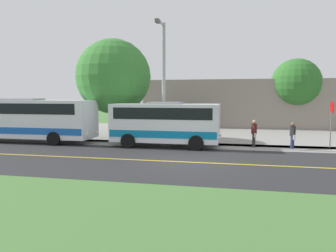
{
  "coord_description": "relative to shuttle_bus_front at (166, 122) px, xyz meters",
  "views": [
    {
      "loc": [
        14.81,
        2.16,
        3.22
      ],
      "look_at": [
        -3.5,
        -1.66,
        1.4
      ],
      "focal_mm": 33.47,
      "sensor_mm": 36.0,
      "label": 1
    }
  ],
  "objects": [
    {
      "name": "stop_sign",
      "position": [
        -1.56,
        10.13,
        0.41
      ],
      "size": [
        0.76,
        0.07,
        2.88
      ],
      "color": "slate",
      "rests_on": "ground"
    },
    {
      "name": "road_centre_line",
      "position": [
        4.54,
        2.02,
        -1.54
      ],
      "size": [
        0.16,
        100.0,
        0.0
      ],
      "primitive_type": "cube",
      "color": "gold",
      "rests_on": "ground"
    },
    {
      "name": "tree_lot_edge",
      "position": [
        -12.86,
        10.06,
        2.86
      ],
      "size": [
        4.68,
        4.68,
        6.76
      ],
      "color": "#4C3826",
      "rests_on": "ground"
    },
    {
      "name": "street_light_pole",
      "position": [
        -0.34,
        -0.23,
        2.75
      ],
      "size": [
        1.97,
        0.24,
        7.8
      ],
      "color": "#9E9EA3",
      "rests_on": "ground"
    },
    {
      "name": "pedestrian_waiting",
      "position": [
        -0.78,
        5.49,
        -0.64
      ],
      "size": [
        0.72,
        0.34,
        1.71
      ],
      "color": "#262628",
      "rests_on": "ground"
    },
    {
      "name": "pedestrian_with_bags",
      "position": [
        -0.73,
        7.77,
        -0.7
      ],
      "size": [
        0.72,
        0.34,
        1.6
      ],
      "color": "#1E2347",
      "rests_on": "ground"
    },
    {
      "name": "parking_lot_surface",
      "position": [
        -7.86,
        5.02,
        -1.55
      ],
      "size": [
        14.0,
        36.0,
        0.01
      ],
      "primitive_type": "cube",
      "color": "gray",
      "rests_on": "ground"
    },
    {
      "name": "parked_car_near",
      "position": [
        -10.44,
        -0.39,
        -0.86
      ],
      "size": [
        2.08,
        4.43,
        1.45
      ],
      "color": "black",
      "rests_on": "ground"
    },
    {
      "name": "transit_bus_rear",
      "position": [
        0.06,
        -10.48,
        0.11
      ],
      "size": [
        2.61,
        10.94,
        3.03
      ],
      "color": "white",
      "rests_on": "ground"
    },
    {
      "name": "shuttle_bus_front",
      "position": [
        0.0,
        0.0,
        0.0
      ],
      "size": [
        2.73,
        6.86,
        2.82
      ],
      "color": "white",
      "rests_on": "ground"
    },
    {
      "name": "tree_curbside",
      "position": [
        -2.86,
        -4.59,
        3.07
      ],
      "size": [
        5.53,
        5.53,
        7.39
      ],
      "color": "#4C3826",
      "rests_on": "ground"
    },
    {
      "name": "road_surface",
      "position": [
        4.54,
        2.02,
        -1.55
      ],
      "size": [
        8.0,
        100.0,
        0.01
      ],
      "primitive_type": "cube",
      "color": "#28282B",
      "rests_on": "ground"
    },
    {
      "name": "commercial_building",
      "position": [
        -16.86,
        6.28,
        0.86
      ],
      "size": [
        10.0,
        22.54,
        4.82
      ],
      "primitive_type": "cube",
      "color": "gray",
      "rests_on": "ground"
    },
    {
      "name": "sidewalk",
      "position": [
        -0.66,
        2.02,
        -1.55
      ],
      "size": [
        2.4,
        100.0,
        0.01
      ],
      "primitive_type": "cube",
      "color": "gray",
      "rests_on": "ground"
    },
    {
      "name": "ground_plane",
      "position": [
        4.54,
        2.02,
        -1.55
      ],
      "size": [
        120.0,
        120.0,
        0.0
      ],
      "primitive_type": "plane",
      "color": "#477238"
    }
  ]
}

